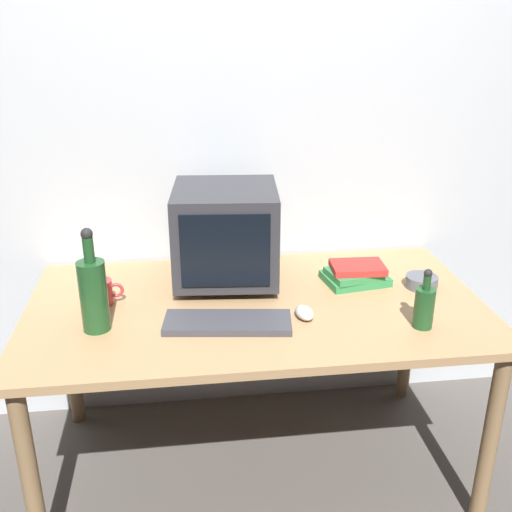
{
  "coord_description": "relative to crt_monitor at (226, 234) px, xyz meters",
  "views": [
    {
      "loc": [
        -0.24,
        -1.89,
        1.69
      ],
      "look_at": [
        0.0,
        0.0,
        0.9
      ],
      "focal_mm": 41.79,
      "sensor_mm": 36.0,
      "label": 1
    }
  ],
  "objects": [
    {
      "name": "book_stack",
      "position": [
        0.49,
        -0.08,
        -0.16
      ],
      "size": [
        0.26,
        0.21,
        0.08
      ],
      "color": "#33894C",
      "rests_on": "desk"
    },
    {
      "name": "crt_monitor",
      "position": [
        0.0,
        0.0,
        0.0
      ],
      "size": [
        0.41,
        0.42,
        0.37
      ],
      "color": "#333338",
      "rests_on": "desk"
    },
    {
      "name": "bottle_tall",
      "position": [
        -0.45,
        -0.32,
        -0.06
      ],
      "size": [
        0.09,
        0.09,
        0.35
      ],
      "color": "#1E4C23",
      "rests_on": "desk"
    },
    {
      "name": "computer_mouse",
      "position": [
        0.24,
        -0.33,
        -0.17
      ],
      "size": [
        0.07,
        0.11,
        0.04
      ],
      "primitive_type": "ellipsoid",
      "rotation": [
        0.0,
        0.0,
        0.11
      ],
      "color": "beige",
      "rests_on": "desk"
    },
    {
      "name": "mug",
      "position": [
        -0.45,
        -0.14,
        -0.15
      ],
      "size": [
        0.12,
        0.08,
        0.09
      ],
      "color": "#CC383D",
      "rests_on": "desk"
    },
    {
      "name": "ground_plane",
      "position": [
        0.09,
        -0.2,
        -0.92
      ],
      "size": [
        6.0,
        6.0,
        0.0
      ],
      "primitive_type": "plane",
      "color": "#56514C"
    },
    {
      "name": "keyboard",
      "position": [
        -0.03,
        -0.36,
        -0.18
      ],
      "size": [
        0.44,
        0.2,
        0.02
      ],
      "primitive_type": "cube",
      "rotation": [
        0.0,
        0.0,
        -0.13
      ],
      "color": "#3F3F47",
      "rests_on": "desk"
    },
    {
      "name": "cd_spindle",
      "position": [
        0.72,
        -0.15,
        -0.17
      ],
      "size": [
        0.12,
        0.12,
        0.04
      ],
      "primitive_type": "cylinder",
      "color": "#595B66",
      "rests_on": "desk"
    },
    {
      "name": "bottle_short",
      "position": [
        0.61,
        -0.44,
        -0.12
      ],
      "size": [
        0.07,
        0.07,
        0.21
      ],
      "color": "#1E4C23",
      "rests_on": "desk"
    },
    {
      "name": "back_wall",
      "position": [
        0.09,
        0.3,
        0.33
      ],
      "size": [
        4.0,
        0.08,
        2.5
      ],
      "primitive_type": "cube",
      "color": "silver",
      "rests_on": "ground"
    },
    {
      "name": "desk",
      "position": [
        0.09,
        -0.2,
        -0.27
      ],
      "size": [
        1.62,
        0.88,
        0.72
      ],
      "color": "tan",
      "rests_on": "ground"
    }
  ]
}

